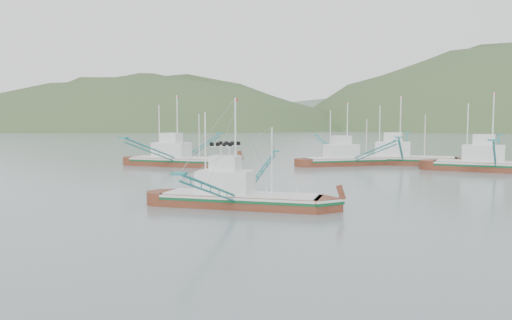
% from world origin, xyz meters
% --- Properties ---
extents(ground, '(1200.00, 1200.00, 0.00)m').
position_xyz_m(ground, '(0.00, 0.00, 0.00)').
color(ground, slate).
rests_on(ground, ground).
extents(main_boat, '(13.05, 23.36, 9.45)m').
position_xyz_m(main_boat, '(0.32, -1.94, 1.35)').
color(main_boat, '#5C2513').
rests_on(main_boat, ground).
extents(bg_boat_right, '(16.63, 28.58, 11.78)m').
position_xyz_m(bg_boat_right, '(27.52, 33.58, 2.16)').
color(bg_boat_right, '#5C2513').
rests_on(bg_boat_right, ground).
extents(bg_boat_left, '(16.54, 29.03, 11.81)m').
position_xyz_m(bg_boat_left, '(-18.08, 32.13, 1.84)').
color(bg_boat_left, '#5C2513').
rests_on(bg_boat_left, ground).
extents(bg_boat_far, '(17.12, 24.53, 10.72)m').
position_xyz_m(bg_boat_far, '(7.54, 39.52, 2.24)').
color(bg_boat_far, '#5C2513').
rests_on(bg_boat_far, ground).
extents(bg_boat_extra, '(16.44, 29.01, 11.78)m').
position_xyz_m(bg_boat_extra, '(15.73, 42.45, 1.73)').
color(bg_boat_extra, '#5C2513').
rests_on(bg_boat_extra, ground).
extents(headland_left, '(448.00, 308.00, 210.00)m').
position_xyz_m(headland_left, '(-180.00, 360.00, 0.00)').
color(headland_left, '#39512A').
rests_on(headland_left, ground).
extents(ridge_distant, '(960.00, 400.00, 240.00)m').
position_xyz_m(ridge_distant, '(30.00, 560.00, 0.00)').
color(ridge_distant, slate).
rests_on(ridge_distant, ground).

